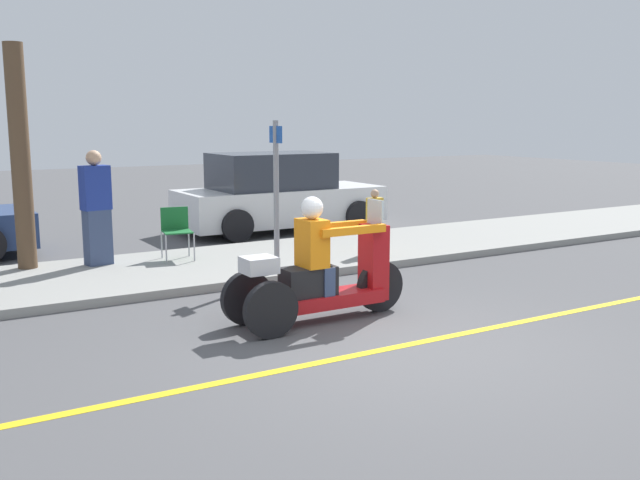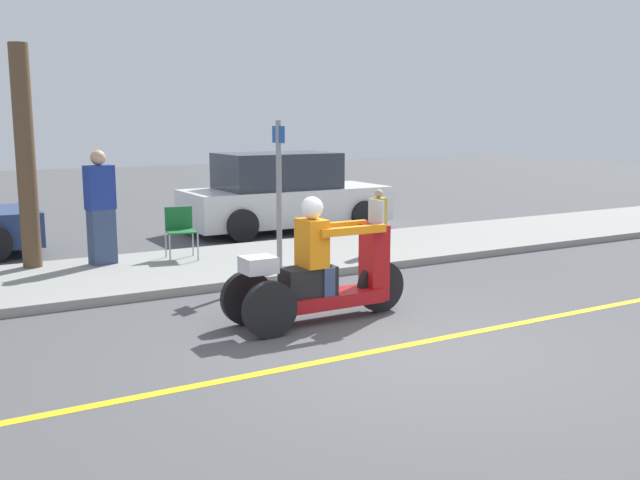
{
  "view_description": "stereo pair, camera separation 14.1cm",
  "coord_description": "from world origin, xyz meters",
  "px_view_note": "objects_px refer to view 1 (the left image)",
  "views": [
    {
      "loc": [
        -4.34,
        -5.68,
        2.33
      ],
      "look_at": [
        -0.2,
        1.25,
        0.96
      ],
      "focal_mm": 40.0,
      "sensor_mm": 36.0,
      "label": 1
    },
    {
      "loc": [
        -4.22,
        -5.75,
        2.33
      ],
      "look_at": [
        -0.2,
        1.25,
        0.96
      ],
      "focal_mm": 40.0,
      "sensor_mm": 36.0,
      "label": 2
    }
  ],
  "objects_px": {
    "spectator_with_child": "(96,210)",
    "street_sign": "(276,191)",
    "spectator_near_curb": "(374,222)",
    "tree_trunk": "(20,158)",
    "parked_car_lot_right": "(278,195)",
    "motorcycle_trike": "(320,277)",
    "folding_chair_curbside": "(176,227)"
  },
  "relations": [
    {
      "from": "spectator_with_child",
      "to": "street_sign",
      "type": "bearing_deg",
      "value": -41.69
    },
    {
      "from": "spectator_near_curb",
      "to": "tree_trunk",
      "type": "xyz_separation_m",
      "value": [
        -5.2,
        1.68,
        1.14
      ]
    },
    {
      "from": "spectator_with_child",
      "to": "parked_car_lot_right",
      "type": "height_order",
      "value": "spectator_with_child"
    },
    {
      "from": "spectator_with_child",
      "to": "spectator_near_curb",
      "type": "bearing_deg",
      "value": -18.28
    },
    {
      "from": "motorcycle_trike",
      "to": "street_sign",
      "type": "height_order",
      "value": "street_sign"
    },
    {
      "from": "spectator_near_curb",
      "to": "parked_car_lot_right",
      "type": "distance_m",
      "value": 3.66
    },
    {
      "from": "spectator_with_child",
      "to": "tree_trunk",
      "type": "height_order",
      "value": "tree_trunk"
    },
    {
      "from": "parked_car_lot_right",
      "to": "tree_trunk",
      "type": "relative_size",
      "value": 1.31
    },
    {
      "from": "motorcycle_trike",
      "to": "street_sign",
      "type": "relative_size",
      "value": 1.03
    },
    {
      "from": "spectator_with_child",
      "to": "folding_chair_curbside",
      "type": "relative_size",
      "value": 2.14
    },
    {
      "from": "spectator_near_curb",
      "to": "motorcycle_trike",
      "type": "bearing_deg",
      "value": -134.83
    },
    {
      "from": "spectator_with_child",
      "to": "tree_trunk",
      "type": "bearing_deg",
      "value": 163.44
    },
    {
      "from": "parked_car_lot_right",
      "to": "tree_trunk",
      "type": "bearing_deg",
      "value": -159.53
    },
    {
      "from": "folding_chair_curbside",
      "to": "street_sign",
      "type": "distance_m",
      "value": 2.08
    },
    {
      "from": "spectator_with_child",
      "to": "parked_car_lot_right",
      "type": "xyz_separation_m",
      "value": [
        4.3,
        2.27,
        -0.2
      ]
    },
    {
      "from": "tree_trunk",
      "to": "street_sign",
      "type": "relative_size",
      "value": 1.51
    },
    {
      "from": "motorcycle_trike",
      "to": "tree_trunk",
      "type": "distance_m",
      "value": 5.2
    },
    {
      "from": "tree_trunk",
      "to": "spectator_with_child",
      "type": "bearing_deg",
      "value": -16.56
    },
    {
      "from": "spectator_with_child",
      "to": "spectator_near_curb",
      "type": "xyz_separation_m",
      "value": [
        4.21,
        -1.39,
        -0.33
      ]
    },
    {
      "from": "spectator_near_curb",
      "to": "parked_car_lot_right",
      "type": "height_order",
      "value": "parked_car_lot_right"
    },
    {
      "from": "motorcycle_trike",
      "to": "spectator_near_curb",
      "type": "distance_m",
      "value": 3.8
    },
    {
      "from": "motorcycle_trike",
      "to": "parked_car_lot_right",
      "type": "relative_size",
      "value": 0.53
    },
    {
      "from": "spectator_with_child",
      "to": "folding_chair_curbside",
      "type": "height_order",
      "value": "spectator_with_child"
    },
    {
      "from": "motorcycle_trike",
      "to": "folding_chair_curbside",
      "type": "distance_m",
      "value": 3.95
    },
    {
      "from": "parked_car_lot_right",
      "to": "motorcycle_trike",
      "type": "bearing_deg",
      "value": -113.56
    },
    {
      "from": "folding_chair_curbside",
      "to": "street_sign",
      "type": "xyz_separation_m",
      "value": [
        0.91,
        -1.74,
        0.69
      ]
    },
    {
      "from": "folding_chair_curbside",
      "to": "motorcycle_trike",
      "type": "bearing_deg",
      "value": -85.26
    },
    {
      "from": "parked_car_lot_right",
      "to": "tree_trunk",
      "type": "height_order",
      "value": "tree_trunk"
    },
    {
      "from": "motorcycle_trike",
      "to": "spectator_with_child",
      "type": "height_order",
      "value": "spectator_with_child"
    },
    {
      "from": "motorcycle_trike",
      "to": "spectator_near_curb",
      "type": "height_order",
      "value": "motorcycle_trike"
    },
    {
      "from": "folding_chair_curbside",
      "to": "tree_trunk",
      "type": "xyz_separation_m",
      "value": [
        -2.19,
        0.44,
        1.15
      ]
    },
    {
      "from": "motorcycle_trike",
      "to": "spectator_with_child",
      "type": "bearing_deg",
      "value": 110.51
    }
  ]
}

